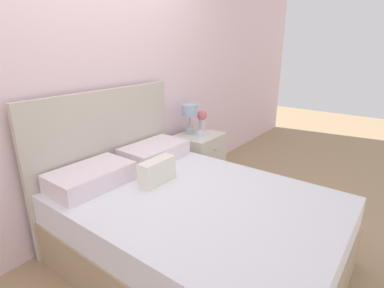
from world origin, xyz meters
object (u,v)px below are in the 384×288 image
at_px(bed, 187,223).
at_px(flower_vase, 202,119).
at_px(table_lamp, 190,114).
at_px(teacup, 200,135).
at_px(nightstand, 199,160).

relative_size(bed, flower_vase, 8.10).
xyz_separation_m(table_lamp, flower_vase, (0.18, -0.04, -0.09)).
bearing_deg(teacup, bed, -148.80).
distance_m(table_lamp, teacup, 0.26).
bearing_deg(nightstand, flower_vase, 23.81).
distance_m(bed, flower_vase, 1.47).
relative_size(flower_vase, teacup, 1.91).
height_order(nightstand, flower_vase, flower_vase).
relative_size(table_lamp, flower_vase, 1.38).
distance_m(nightstand, teacup, 0.34).
xyz_separation_m(table_lamp, teacup, (-0.02, -0.15, -0.20)).
bearing_deg(bed, nightstand, 31.88).
bearing_deg(nightstand, table_lamp, 114.69).
height_order(nightstand, table_lamp, table_lamp).
bearing_deg(flower_vase, table_lamp, 168.84).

